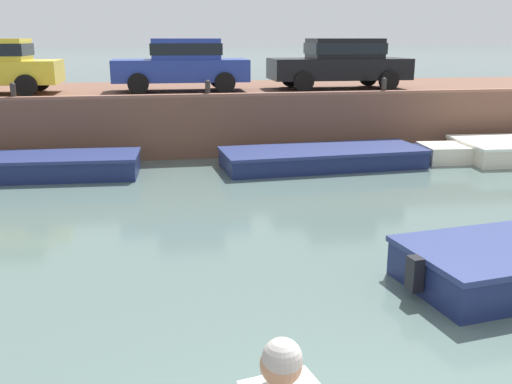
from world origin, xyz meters
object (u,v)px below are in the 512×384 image
Objects in this scene: boat_moored_west_navy at (31,166)px; car_left_inner_blue at (182,63)px; mooring_bollard_mid at (208,87)px; mooring_bollard_west at (13,90)px; mooring_bollard_east at (384,85)px; car_centre_black at (341,61)px; boat_moored_central_navy at (332,157)px.

boat_moored_west_navy is 5.63m from car_left_inner_blue.
mooring_bollard_west is at bearing 180.00° from mooring_bollard_mid.
car_left_inner_blue is 8.99× the size of mooring_bollard_east.
mooring_bollard_mid is 5.13m from mooring_bollard_east.
mooring_bollard_mid is at bearing -159.00° from car_centre_black.
boat_moored_central_navy is 14.16× the size of mooring_bollard_west.
mooring_bollard_east is at bearing 0.00° from mooring_bollard_mid.
boat_moored_west_navy is at bearing -159.07° from mooring_bollard_mid.
boat_moored_west_navy is 12.63× the size of mooring_bollard_east.
car_left_inner_blue is (-3.62, 3.48, 2.31)m from boat_moored_central_navy.
boat_moored_central_navy is 8.48m from mooring_bollard_west.
car_centre_black reaches higher than boat_moored_central_navy.
car_centre_black is at bearing 10.04° from mooring_bollard_west.
mooring_bollard_west is (-8.11, 1.81, 1.70)m from boat_moored_central_navy.
mooring_bollard_east reaches higher than boat_moored_west_navy.
mooring_bollard_mid is at bearing 20.93° from boat_moored_west_navy.
boat_moored_central_navy is 1.57× the size of car_left_inner_blue.
car_centre_black is 9.70× the size of mooring_bollard_west.
boat_moored_west_navy is at bearing -70.70° from mooring_bollard_west.
car_centre_black is (4.93, -0.00, 0.00)m from car_left_inner_blue.
car_centre_black is 4.69m from mooring_bollard_mid.
mooring_bollard_mid is (-3.04, 1.81, 1.70)m from boat_moored_central_navy.
car_left_inner_blue is at bearing 136.14° from boat_moored_central_navy.
car_left_inner_blue is at bearing 180.00° from car_centre_black.
car_centre_black is 9.70× the size of mooring_bollard_mid.
mooring_bollard_west and mooring_bollard_east have the same top height.
mooring_bollard_west reaches higher than boat_moored_central_navy.
car_centre_black is at bearing -0.00° from car_left_inner_blue.
car_centre_black is (8.82, 3.38, 2.28)m from boat_moored_west_navy.
car_centre_black reaches higher than mooring_bollard_mid.
mooring_bollard_east is (2.10, 1.81, 1.70)m from boat_moored_central_navy.
mooring_bollard_mid is 1.00× the size of mooring_bollard_east.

